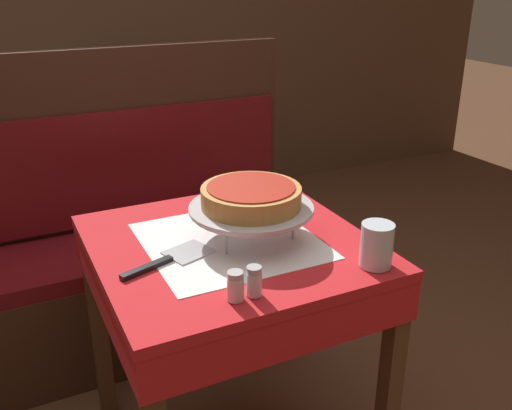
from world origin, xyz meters
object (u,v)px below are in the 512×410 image
deep_dish_pizza (251,196)px  dining_table_front (230,272)px  dining_table_rear (40,142)px  pizza_server (170,259)px  water_glass_near (377,245)px  condiment_caddy (36,108)px  booth_bench (122,265)px  pepper_shaker (254,281)px  salt_shaker (235,286)px  pizza_pan_stand (251,209)px

deep_dish_pizza → dining_table_front: bearing=169.1°
dining_table_rear → pizza_server: size_ratio=2.81×
water_glass_near → condiment_caddy: condiment_caddy is taller
booth_bench → pepper_shaker: bearing=-84.5°
water_glass_near → salt_shaker: water_glass_near is taller
dining_table_rear → water_glass_near: 2.04m
deep_dish_pizza → salt_shaker: bearing=-121.9°
dining_table_front → condiment_caddy: 1.73m
pizza_server → condiment_caddy: 1.74m
booth_bench → pizza_pan_stand: booth_bench is taller
booth_bench → deep_dish_pizza: booth_bench is taller
water_glass_near → salt_shaker: bearing=179.1°
pizza_pan_stand → condiment_caddy: bearing=102.3°
dining_table_rear → water_glass_near: (0.59, -1.94, 0.17)m
condiment_caddy → water_glass_near: bearing=-73.5°
pizza_server → water_glass_near: size_ratio=2.36×
pepper_shaker → pizza_pan_stand: bearing=65.8°
dining_table_front → condiment_caddy: (-0.31, 1.69, 0.15)m
salt_shaker → pepper_shaker: pepper_shaker is taller
pizza_pan_stand → pizza_server: size_ratio=1.28×
booth_bench → pizza_pan_stand: 0.90m
dining_table_rear → salt_shaker: size_ratio=10.55×
booth_bench → pizza_server: booth_bench is taller
water_glass_near → condiment_caddy: 2.07m
dining_table_front → booth_bench: booth_bench is taller
water_glass_near → booth_bench: bearing=113.2°
dining_table_front → deep_dish_pizza: 0.23m
condiment_caddy → pizza_pan_stand: bearing=-77.7°
water_glass_near → pepper_shaker: size_ratio=1.56×
dining_table_rear → deep_dish_pizza: size_ratio=2.75×
dining_table_front → deep_dish_pizza: (0.06, -0.01, 0.22)m
booth_bench → pepper_shaker: booth_bench is taller
pizza_server → salt_shaker: 0.26m
deep_dish_pizza → salt_shaker: (-0.17, -0.27, -0.09)m
pizza_pan_stand → salt_shaker: (-0.17, -0.27, -0.05)m
pizza_pan_stand → water_glass_near: 0.35m
water_glass_near → condiment_caddy: size_ratio=0.74×
pizza_pan_stand → pepper_shaker: 0.30m
pizza_server → condiment_caddy: size_ratio=1.74×
dining_table_front → pizza_pan_stand: pizza_pan_stand is taller
pizza_pan_stand → water_glass_near: water_glass_near is taller
pepper_shaker → condiment_caddy: 1.99m
dining_table_rear → dining_table_front: bearing=-79.1°
pizza_server → dining_table_rear: bearing=94.6°
deep_dish_pizza → water_glass_near: 0.36m
dining_table_front → booth_bench: 0.80m
dining_table_front → water_glass_near: bearing=-46.7°
deep_dish_pizza → water_glass_near: deep_dish_pizza is taller
booth_bench → salt_shaker: size_ratio=21.00×
dining_table_front → water_glass_near: 0.43m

